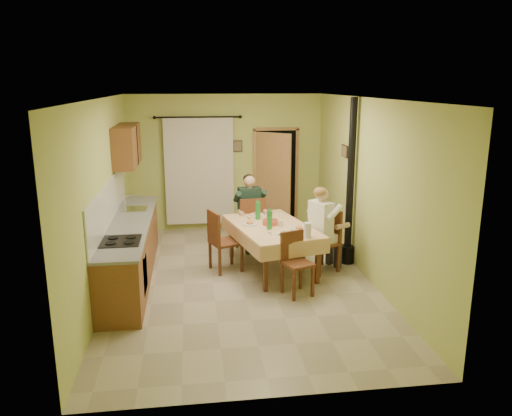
{
  "coord_description": "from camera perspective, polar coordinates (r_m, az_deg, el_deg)",
  "views": [
    {
      "loc": [
        -0.73,
        -7.25,
        3.02
      ],
      "look_at": [
        0.25,
        0.1,
        1.15
      ],
      "focal_mm": 35.0,
      "sensor_mm": 36.0,
      "label": 1
    }
  ],
  "objects": [
    {
      "name": "chair_near",
      "position": [
        7.34,
        4.7,
        -7.74
      ],
      "size": [
        0.49,
        0.49,
        0.93
      ],
      "rotation": [
        0.0,
        0.0,
        3.5
      ],
      "color": "#5C2F19",
      "rests_on": "ground"
    },
    {
      "name": "picture_right",
      "position": [
        8.95,
        10.1,
        6.42
      ],
      "size": [
        0.03,
        0.31,
        0.21
      ],
      "primitive_type": "cube",
      "color": "brown",
      "rests_on": "room_shell"
    },
    {
      "name": "man_right",
      "position": [
        8.09,
        7.58,
        -1.31
      ],
      "size": [
        0.61,
        0.65,
        1.39
      ],
      "rotation": [
        0.0,
        0.0,
        2.03
      ],
      "color": "white",
      "rests_on": "chair_right"
    },
    {
      "name": "dining_table",
      "position": [
        8.24,
        1.77,
        -4.54
      ],
      "size": [
        1.53,
        2.1,
        0.76
      ],
      "rotation": [
        0.0,
        0.0,
        0.23
      ],
      "color": "#DEB179",
      "rests_on": "ground"
    },
    {
      "name": "chair_right",
      "position": [
        8.28,
        7.54,
        -5.21
      ],
      "size": [
        0.62,
        0.62,
        1.03
      ],
      "rotation": [
        0.0,
        0.0,
        2.03
      ],
      "color": "#5C2F19",
      "rests_on": "ground"
    },
    {
      "name": "tableware",
      "position": [
        8.03,
        2.2,
        -1.73
      ],
      "size": [
        0.99,
        1.57,
        0.33
      ],
      "color": "white",
      "rests_on": "dining_table"
    },
    {
      "name": "stove_flue",
      "position": [
        8.52,
        10.62,
        0.36
      ],
      "size": [
        0.24,
        0.24,
        2.8
      ],
      "color": "black",
      "rests_on": "ground"
    },
    {
      "name": "chair_left",
      "position": [
        8.25,
        -3.58,
        -5.19
      ],
      "size": [
        0.59,
        0.59,
        1.02
      ],
      "rotation": [
        0.0,
        0.0,
        -1.21
      ],
      "color": "#5C2F19",
      "rests_on": "ground"
    },
    {
      "name": "curtain",
      "position": [
        10.31,
        -6.49,
        4.24
      ],
      "size": [
        1.7,
        0.07,
        2.22
      ],
      "color": "black",
      "rests_on": "ground"
    },
    {
      "name": "picture_back",
      "position": [
        10.35,
        -2.11,
        7.09
      ],
      "size": [
        0.19,
        0.03,
        0.23
      ],
      "primitive_type": "cube",
      "color": "black",
      "rests_on": "room_shell"
    },
    {
      "name": "kitchen_run",
      "position": [
        8.12,
        -14.15,
        -4.51
      ],
      "size": [
        0.64,
        3.64,
        1.56
      ],
      "color": "brown",
      "rests_on": "ground"
    },
    {
      "name": "upper_cabinets",
      "position": [
        9.08,
        -14.54,
        6.94
      ],
      "size": [
        0.35,
        1.4,
        0.7
      ],
      "primitive_type": "cube",
      "color": "brown",
      "rests_on": "room_shell"
    },
    {
      "name": "man_far",
      "position": [
        9.04,
        -0.71,
        0.45
      ],
      "size": [
        0.61,
        0.51,
        1.39
      ],
      "rotation": [
        0.0,
        0.0,
        0.13
      ],
      "color": "#192D23",
      "rests_on": "chair_far"
    },
    {
      "name": "floor",
      "position": [
        7.89,
        -1.72,
        -8.36
      ],
      "size": [
        4.0,
        6.0,
        0.01
      ],
      "primitive_type": "cube",
      "color": "tan",
      "rests_on": "ground"
    },
    {
      "name": "room_shell",
      "position": [
        7.39,
        -1.83,
        4.79
      ],
      "size": [
        4.04,
        6.04,
        2.82
      ],
      "color": "#C0CC68",
      "rests_on": "ground"
    },
    {
      "name": "doorway",
      "position": [
        10.43,
        2.11,
        3.26
      ],
      "size": [
        0.96,
        0.59,
        2.15
      ],
      "color": "black",
      "rests_on": "ground"
    },
    {
      "name": "chair_far",
      "position": [
        9.18,
        -0.67,
        -3.13
      ],
      "size": [
        0.52,
        0.52,
        1.03
      ],
      "rotation": [
        0.0,
        0.0,
        0.13
      ],
      "color": "#5C2F19",
      "rests_on": "ground"
    }
  ]
}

